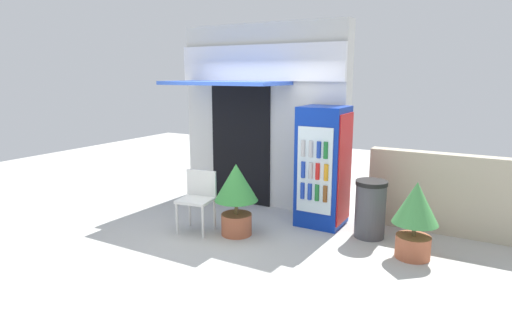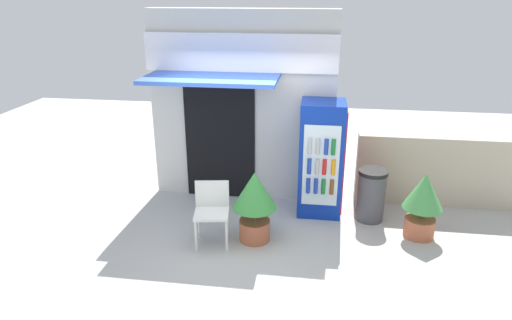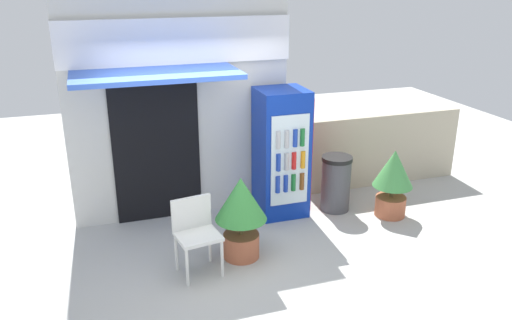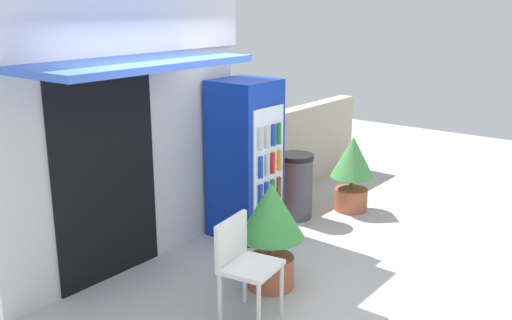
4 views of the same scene
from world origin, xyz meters
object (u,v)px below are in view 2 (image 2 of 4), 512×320
Objects in this scene: potted_plant_near_shop at (255,199)px; trash_bin at (371,195)px; plastic_chair at (212,207)px; potted_plant_curbside at (423,200)px; drink_cooler at (321,159)px.

potted_plant_near_shop is 1.27× the size of trash_bin.
potted_plant_near_shop reaches higher than plastic_chair.
potted_plant_near_shop is 1.91m from trash_bin.
trash_bin is (-0.67, 0.43, -0.17)m from potted_plant_curbside.
drink_cooler is at bearing 167.93° from trash_bin.
potted_plant_curbside is (2.94, 0.56, 0.04)m from plastic_chair.
plastic_chair reaches higher than trash_bin.
trash_bin is (0.78, -0.17, -0.49)m from drink_cooler.
drink_cooler reaches higher than potted_plant_curbside.
drink_cooler is 1.74× the size of potted_plant_near_shop.
potted_plant_curbside reaches higher than trash_bin.
plastic_chair is 2.99m from potted_plant_curbside.
plastic_chair is at bearing -169.24° from potted_plant_curbside.
trash_bin is (1.69, 0.86, -0.22)m from potted_plant_near_shop.
potted_plant_near_shop is at bearing 12.46° from plastic_chair.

